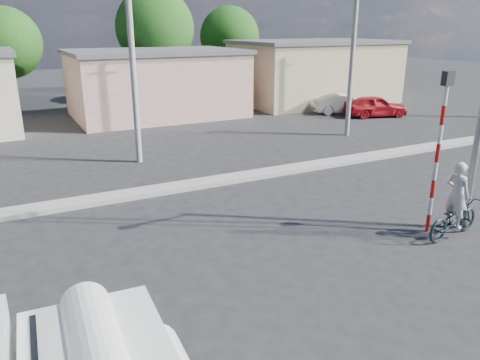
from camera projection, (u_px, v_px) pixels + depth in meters
name	position (u px, v px, depth m)	size (l,w,h in m)	color
ground_plane	(377.00, 284.00, 10.34)	(120.00, 120.00, 0.00)	#242427
median	(223.00, 180.00, 17.07)	(40.00, 0.80, 0.16)	#99968E
bicycle	(453.00, 218.00, 12.50)	(0.71, 2.02, 1.06)	black
cyclist	(455.00, 205.00, 12.39)	(0.66, 0.43, 1.80)	silver
car_cream	(344.00, 104.00, 30.09)	(1.32, 3.80, 1.25)	beige
car_red	(376.00, 106.00, 29.12)	(1.57, 3.90, 1.33)	#B5141E
traffic_pole	(439.00, 140.00, 12.18)	(0.28, 0.18, 4.36)	red
building_row	(142.00, 82.00, 28.72)	(37.80, 7.30, 4.44)	beige
tree_row	(64.00, 35.00, 32.00)	(34.13, 7.32, 8.10)	#38281E
utility_poles	(250.00, 58.00, 20.61)	(35.40, 0.24, 8.00)	#99968E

